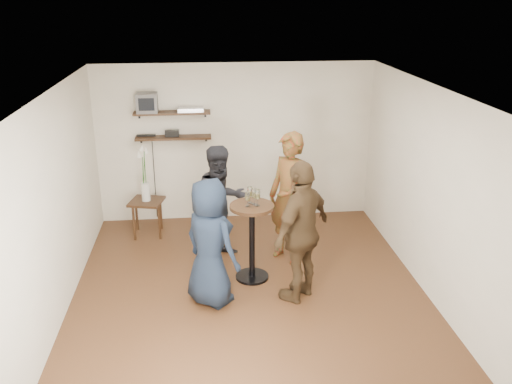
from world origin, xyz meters
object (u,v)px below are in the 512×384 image
(side_table, at_px, (147,206))
(person_navy, at_px, (210,243))
(drinks_table, at_px, (252,232))
(person_brown, at_px, (302,232))
(radio, at_px, (172,133))
(dvd_deck, at_px, (191,109))
(crt_monitor, at_px, (147,103))
(person_dark, at_px, (221,203))
(person_plaid, at_px, (290,198))

(side_table, relative_size, person_navy, 0.36)
(drinks_table, distance_m, person_brown, 0.80)
(radio, bearing_deg, side_table, -131.39)
(dvd_deck, distance_m, person_brown, 3.06)
(crt_monitor, bearing_deg, person_brown, -52.11)
(crt_monitor, bearing_deg, person_dark, -51.70)
(drinks_table, bearing_deg, crt_monitor, 125.29)
(crt_monitor, xyz_separation_m, person_dark, (1.07, -1.35, -1.18))
(person_plaid, bearing_deg, person_dark, -141.60)
(side_table, height_order, person_plaid, person_plaid)
(dvd_deck, relative_size, person_dark, 0.24)
(crt_monitor, xyz_separation_m, person_plaid, (2.02, -1.52, -1.08))
(radio, distance_m, person_dark, 1.68)
(person_plaid, bearing_deg, radio, -174.19)
(side_table, height_order, drinks_table, drinks_table)
(drinks_table, bearing_deg, side_table, 134.24)
(side_table, height_order, person_dark, person_dark)
(drinks_table, height_order, person_plaid, person_plaid)
(side_table, xyz_separation_m, person_navy, (0.95, -2.09, 0.32))
(crt_monitor, distance_m, radio, 0.61)
(radio, height_order, person_brown, person_brown)
(radio, bearing_deg, crt_monitor, 180.00)
(person_navy, bearing_deg, crt_monitor, -24.97)
(dvd_deck, bearing_deg, person_plaid, -48.39)
(side_table, height_order, person_navy, person_navy)
(crt_monitor, height_order, person_dark, crt_monitor)
(radio, relative_size, person_plaid, 0.12)
(radio, relative_size, person_navy, 0.14)
(radio, distance_m, person_brown, 3.11)
(person_navy, bearing_deg, person_dark, -52.68)
(side_table, relative_size, person_dark, 0.35)
(person_plaid, bearing_deg, person_brown, -42.71)
(side_table, xyz_separation_m, person_plaid, (2.09, -1.04, 0.45))
(drinks_table, bearing_deg, radio, 118.05)
(drinks_table, bearing_deg, person_navy, -136.09)
(person_navy, bearing_deg, drinks_table, -90.00)
(drinks_table, distance_m, person_plaid, 0.81)
(drinks_table, height_order, person_brown, person_brown)
(radio, bearing_deg, person_plaid, -42.46)
(dvd_deck, height_order, person_plaid, dvd_deck)
(crt_monitor, relative_size, person_navy, 0.20)
(dvd_deck, height_order, drinks_table, dvd_deck)
(person_dark, bearing_deg, side_table, 114.08)
(side_table, xyz_separation_m, person_brown, (2.07, -2.08, 0.42))
(radio, distance_m, side_table, 1.22)
(crt_monitor, bearing_deg, radio, 0.00)
(person_plaid, height_order, person_navy, person_plaid)
(crt_monitor, height_order, radio, crt_monitor)
(drinks_table, relative_size, person_plaid, 0.57)
(dvd_deck, height_order, person_navy, dvd_deck)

